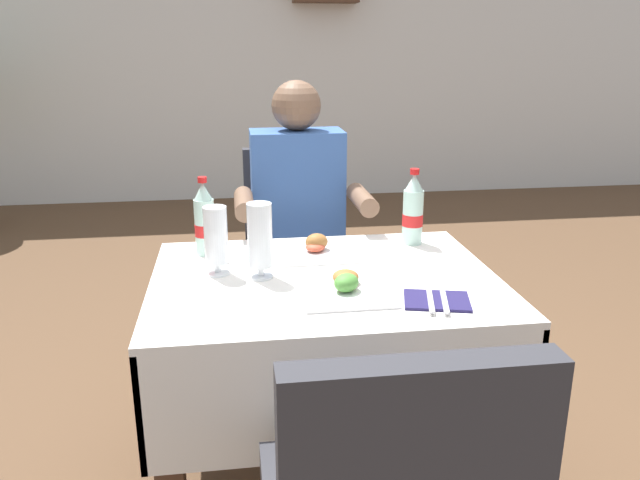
# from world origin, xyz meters

# --- Properties ---
(ground_plane) EXTENTS (11.00, 11.00, 0.00)m
(ground_plane) POSITION_xyz_m (0.00, 0.00, 0.00)
(ground_plane) COLOR brown
(back_wall) EXTENTS (11.00, 0.12, 2.73)m
(back_wall) POSITION_xyz_m (0.00, 4.06, 1.37)
(back_wall) COLOR silver
(back_wall) RESTS_ON ground
(main_dining_table) EXTENTS (1.00, 0.78, 0.74)m
(main_dining_table) POSITION_xyz_m (-0.08, -0.09, 0.56)
(main_dining_table) COLOR white
(main_dining_table) RESTS_ON ground
(chair_far_diner_seat) EXTENTS (0.44, 0.50, 0.97)m
(chair_far_diner_seat) POSITION_xyz_m (-0.08, 0.69, 0.55)
(chair_far_diner_seat) COLOR #2D2D33
(chair_far_diner_seat) RESTS_ON ground
(seated_diner_far) EXTENTS (0.50, 0.46, 1.26)m
(seated_diner_far) POSITION_xyz_m (-0.08, 0.58, 0.71)
(seated_diner_far) COLOR #282D42
(seated_diner_far) RESTS_ON ground
(plate_near_camera) EXTENTS (0.25, 0.25, 0.06)m
(plate_near_camera) POSITION_xyz_m (-0.04, -0.22, 0.76)
(plate_near_camera) COLOR white
(plate_near_camera) RESTS_ON main_dining_table
(plate_far_diner) EXTENTS (0.24, 0.24, 0.07)m
(plate_far_diner) POSITION_xyz_m (-0.08, 0.12, 0.76)
(plate_far_diner) COLOR white
(plate_far_diner) RESTS_ON main_dining_table
(beer_glass_left) EXTENTS (0.07, 0.07, 0.20)m
(beer_glass_left) POSITION_xyz_m (-0.39, -0.02, 0.85)
(beer_glass_left) COLOR white
(beer_glass_left) RESTS_ON main_dining_table
(beer_glass_middle) EXTENTS (0.07, 0.07, 0.22)m
(beer_glass_middle) POSITION_xyz_m (-0.26, -0.07, 0.86)
(beer_glass_middle) COLOR white
(beer_glass_middle) RESTS_ON main_dining_table
(cola_bottle_primary) EXTENTS (0.07, 0.07, 0.25)m
(cola_bottle_primary) POSITION_xyz_m (-0.43, 0.17, 0.85)
(cola_bottle_primary) COLOR silver
(cola_bottle_primary) RESTS_ON main_dining_table
(cola_bottle_secondary) EXTENTS (0.07, 0.07, 0.26)m
(cola_bottle_secondary) POSITION_xyz_m (0.26, 0.19, 0.86)
(cola_bottle_secondary) COLOR silver
(cola_bottle_secondary) RESTS_ON main_dining_table
(napkin_cutlery_set) EXTENTS (0.20, 0.20, 0.01)m
(napkin_cutlery_set) POSITION_xyz_m (0.19, -0.32, 0.75)
(napkin_cutlery_set) COLOR #231E4C
(napkin_cutlery_set) RESTS_ON main_dining_table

